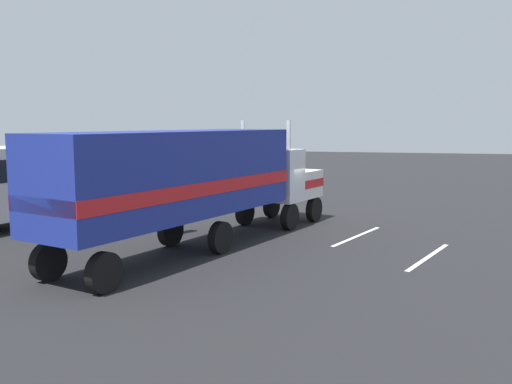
% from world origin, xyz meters
% --- Properties ---
extents(ground_plane, '(120.00, 120.00, 0.00)m').
position_xyz_m(ground_plane, '(0.00, 0.00, 0.00)').
color(ground_plane, '#232326').
extents(lane_stripe_near, '(4.20, 1.61, 0.01)m').
position_xyz_m(lane_stripe_near, '(-1.94, -3.50, 0.01)').
color(lane_stripe_near, silver).
rests_on(lane_stripe_near, ground_plane).
extents(lane_stripe_mid, '(4.21, 1.60, 0.01)m').
position_xyz_m(lane_stripe_mid, '(-4.78, -6.03, 0.01)').
color(lane_stripe_mid, silver).
rests_on(lane_stripe_mid, ground_plane).
extents(semi_truck, '(14.23, 6.73, 4.50)m').
position_xyz_m(semi_truck, '(-5.52, 1.82, 2.52)').
color(semi_truck, silver).
rests_on(semi_truck, ground_plane).
extents(person_bystander, '(0.43, 0.48, 1.63)m').
position_xyz_m(person_bystander, '(-3.16, 3.41, 0.89)').
color(person_bystander, '#2D3347').
rests_on(person_bystander, ground_plane).
extents(parked_bus, '(11.28, 5.42, 3.40)m').
position_xyz_m(parked_bus, '(-3.71, 10.82, 2.07)').
color(parked_bus, silver).
rests_on(parked_bus, ground_plane).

